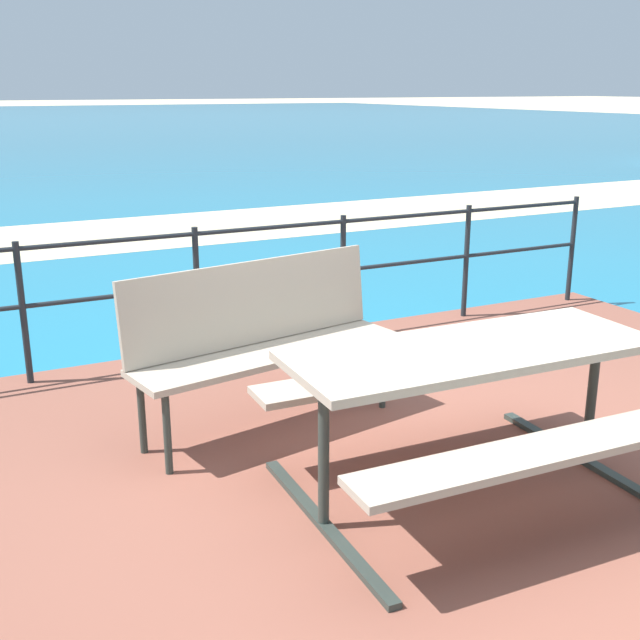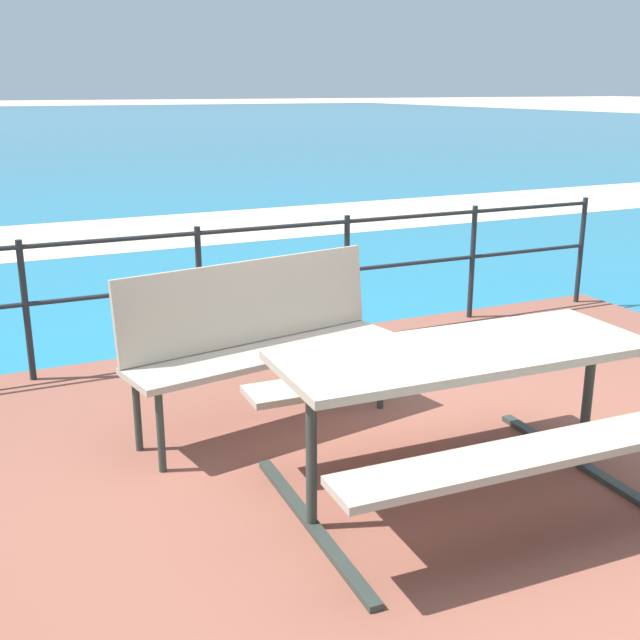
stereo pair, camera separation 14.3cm
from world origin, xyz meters
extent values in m
plane|color=beige|center=(0.00, 0.00, 0.00)|extent=(240.00, 240.00, 0.00)
cube|color=brown|center=(0.00, 0.00, 0.03)|extent=(6.40, 5.20, 0.06)
cube|color=beige|center=(0.00, 7.95, 0.01)|extent=(54.02, 3.20, 0.01)
cube|color=tan|center=(-0.08, -0.10, 0.79)|extent=(1.77, 0.72, 0.04)
cube|color=tan|center=(-0.10, -0.61, 0.51)|extent=(1.76, 0.32, 0.04)
cube|color=tan|center=(-0.06, 0.42, 0.51)|extent=(1.76, 0.32, 0.04)
cylinder|color=#2D3833|center=(-0.84, -0.07, 0.43)|extent=(0.05, 0.05, 0.73)
cube|color=#2D3833|center=(-0.84, -0.07, 0.07)|extent=(0.10, 1.29, 0.03)
cylinder|color=#2D3833|center=(0.68, -0.12, 0.43)|extent=(0.05, 0.05, 0.73)
cube|color=#2D3833|center=(0.68, -0.12, 0.07)|extent=(0.10, 1.29, 0.03)
cube|color=tan|center=(-0.62, 1.02, 0.52)|extent=(1.65, 0.68, 0.04)
cube|color=tan|center=(-0.66, 1.20, 0.77)|extent=(1.59, 0.37, 0.47)
cylinder|color=#2D3833|center=(-1.31, 0.74, 0.29)|extent=(0.04, 0.04, 0.46)
cylinder|color=#2D3833|center=(-1.36, 1.04, 0.29)|extent=(0.04, 0.04, 0.46)
cylinder|color=#2D3833|center=(0.11, 1.00, 0.29)|extent=(0.04, 0.04, 0.46)
cylinder|color=#2D3833|center=(0.06, 1.29, 0.29)|extent=(0.04, 0.04, 0.46)
cylinder|color=#1E2328|center=(-1.77, 2.41, 0.54)|extent=(0.04, 0.04, 0.95)
cylinder|color=#1E2328|center=(-0.59, 2.41, 0.54)|extent=(0.04, 0.04, 0.95)
cylinder|color=#1E2328|center=(0.59, 2.41, 0.54)|extent=(0.04, 0.04, 0.95)
cylinder|color=#1E2328|center=(1.77, 2.41, 0.54)|extent=(0.04, 0.04, 0.95)
cylinder|color=#1E2328|center=(2.95, 2.41, 0.54)|extent=(0.04, 0.04, 0.95)
cylinder|color=#1E2328|center=(0.00, 2.41, 0.97)|extent=(5.90, 0.03, 0.03)
cylinder|color=#1E2328|center=(0.00, 2.41, 0.58)|extent=(5.90, 0.03, 0.03)
camera|label=1|loc=(-2.24, -2.85, 1.96)|focal=44.21mm
camera|label=2|loc=(-2.11, -2.91, 1.96)|focal=44.21mm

